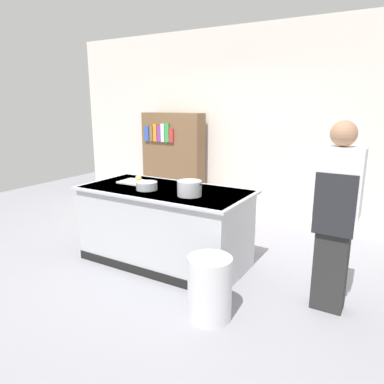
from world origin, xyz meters
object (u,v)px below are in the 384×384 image
mixing_bowl (147,186)px  person_chef (336,214)px  onion (138,179)px  bookshelf (173,163)px  stock_pot (189,188)px  trash_bin (210,288)px

mixing_bowl → person_chef: (2.01, 0.08, -0.03)m
onion → mixing_bowl: bearing=-36.0°
mixing_bowl → bookshelf: size_ratio=0.14×
onion → mixing_bowl: 0.36m
stock_pot → trash_bin: (0.59, -0.64, -0.70)m
stock_pot → trash_bin: size_ratio=0.57×
onion → person_chef: (2.30, -0.13, -0.05)m
onion → stock_pot: bearing=-13.0°
trash_bin → person_chef: (0.87, 0.70, 0.63)m
mixing_bowl → trash_bin: mixing_bowl is taller
trash_bin → bookshelf: 3.35m
trash_bin → bookshelf: (-2.08, 2.56, 0.57)m
onion → mixing_bowl: (0.29, -0.21, -0.02)m
trash_bin → stock_pot: bearing=132.8°
trash_bin → bookshelf: size_ratio=0.34×
onion → stock_pot: (0.85, -0.20, 0.02)m
bookshelf → mixing_bowl: bearing=-64.4°
person_chef → trash_bin: bearing=128.2°
bookshelf → person_chef: bearing=-32.3°
stock_pot → person_chef: 1.46m
mixing_bowl → trash_bin: 1.46m
onion → stock_pot: 0.87m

